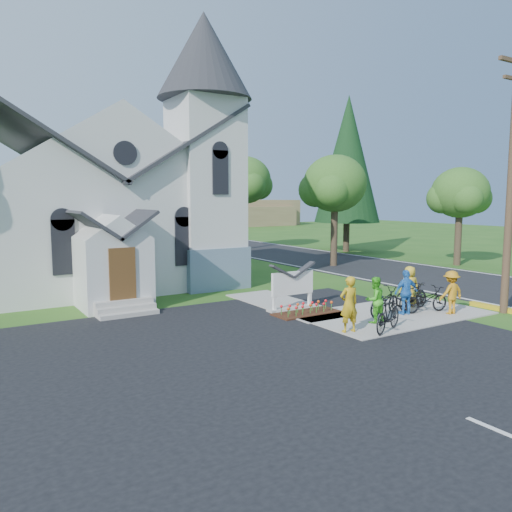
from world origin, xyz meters
TOP-DOWN VIEW (x-y plane):
  - ground at (0.00, 0.00)m, footprint 120.00×120.00m
  - parking_lot at (-7.00, -2.00)m, footprint 20.00×16.00m
  - road at (10.00, 15.00)m, footprint 8.00×90.00m
  - sidewalk at (1.50, 0.50)m, footprint 7.00×4.00m
  - church at (-5.48, 12.48)m, footprint 12.35×12.00m
  - church_sign at (-1.20, 3.20)m, footprint 2.20×0.40m
  - flower_bed at (-1.20, 2.30)m, footprint 2.60×1.10m
  - tree_road_near at (8.50, 12.00)m, footprint 4.00×4.00m
  - tree_road_mid at (9.00, 24.00)m, footprint 4.40×4.40m
  - tree_road_far at (15.50, 8.00)m, footprint 3.60×3.60m
  - conifer at (15.00, 18.00)m, footprint 5.20×5.20m
  - distant_hills at (3.36, 56.33)m, footprint 61.00×10.00m
  - cyclist_0 at (-1.70, -0.55)m, footprint 0.72×0.53m
  - bike_0 at (1.04, 0.54)m, footprint 2.04×1.13m
  - cyclist_1 at (-0.11, -0.10)m, footprint 0.79×0.62m
  - bike_1 at (-0.60, -1.20)m, footprint 1.95×1.20m
  - cyclist_2 at (1.78, 0.17)m, footprint 1.04×0.59m
  - bike_2 at (2.67, -0.02)m, footprint 1.97×1.02m
  - cyclist_3 at (3.27, -0.65)m, footprint 1.10×0.71m
  - bike_3 at (2.65, 0.57)m, footprint 1.75×0.63m
  - cyclist_4 at (2.99, 1.06)m, footprint 0.92×0.78m
  - bike_4 at (3.14, 1.12)m, footprint 1.76×0.64m

SIDE VIEW (x-z plane):
  - ground at x=0.00m, z-range 0.00..0.00m
  - parking_lot at x=-7.00m, z-range 0.00..0.02m
  - road at x=10.00m, z-range 0.00..0.02m
  - sidewalk at x=1.50m, z-range 0.00..0.05m
  - flower_bed at x=-1.20m, z-range 0.00..0.07m
  - bike_4 at x=3.14m, z-range 0.05..0.97m
  - bike_2 at x=2.67m, z-range 0.05..1.04m
  - bike_0 at x=1.04m, z-range 0.05..1.07m
  - bike_3 at x=2.65m, z-range 0.05..1.08m
  - bike_1 at x=-0.60m, z-range 0.05..1.18m
  - cyclist_1 at x=-0.11m, z-range 0.05..1.65m
  - cyclist_4 at x=2.99m, z-range 0.05..1.66m
  - cyclist_3 at x=3.27m, z-range 0.05..1.67m
  - cyclist_2 at x=1.78m, z-range 0.05..1.72m
  - cyclist_0 at x=-1.70m, z-range 0.05..1.87m
  - church_sign at x=-1.20m, z-range 0.18..1.88m
  - distant_hills at x=3.36m, z-range -0.63..4.97m
  - tree_road_far at x=15.50m, z-range 1.48..7.78m
  - tree_road_near at x=8.50m, z-range 1.68..8.73m
  - church at x=-5.48m, z-range -1.25..11.75m
  - tree_road_mid at x=9.00m, z-range 1.88..9.68m
  - conifer at x=15.00m, z-range 1.19..13.59m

